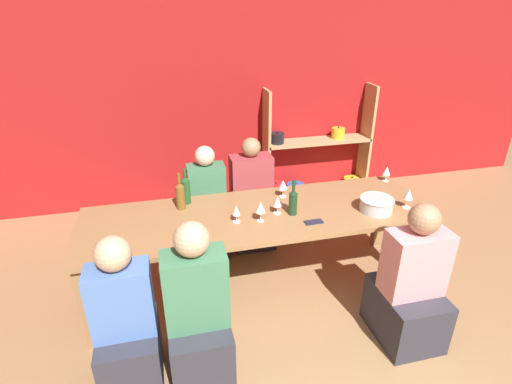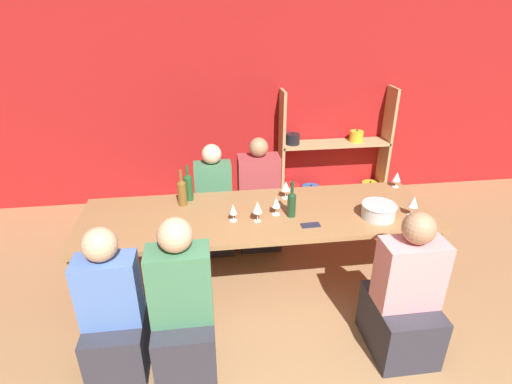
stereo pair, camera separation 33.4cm
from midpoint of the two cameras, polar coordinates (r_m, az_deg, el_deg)
wall_back_red at (r=5.05m, az=-5.39°, el=13.61°), size 8.80×0.06×2.70m
shelf_unit at (r=5.37m, az=6.40°, el=4.49°), size 1.43×0.30×1.43m
dining_table at (r=3.42m, az=-2.40°, el=-4.20°), size 2.96×0.92×0.77m
mixing_bowl at (r=3.49m, az=14.24°, el=-1.74°), size 0.29×0.29×0.12m
wine_bottle_green at (r=3.31m, az=2.45°, el=-1.41°), size 0.07×0.07×0.31m
wine_bottle_dark at (r=3.57m, az=-12.68°, el=0.29°), size 0.08×0.08×0.33m
wine_bottle_amber at (r=3.48m, az=-13.48°, el=-0.50°), size 0.08×0.08×0.33m
wine_glass_red_a at (r=3.32m, az=0.22°, el=-1.47°), size 0.07×0.07×0.16m
wine_glass_empty_a at (r=3.60m, az=1.25°, el=0.94°), size 0.08×0.08×0.16m
wine_glass_red_b at (r=3.20m, az=-2.33°, el=-2.29°), size 0.08×0.08×0.18m
wine_glass_white_a at (r=4.09m, az=15.98°, el=2.82°), size 0.08×0.08×0.15m
wine_glass_red_c at (r=3.21m, az=-5.83°, el=-2.77°), size 0.06×0.06×0.15m
wine_glass_white_b at (r=3.59m, az=18.53°, el=-0.44°), size 0.08×0.08×0.18m
cell_phone at (r=3.24m, az=5.33°, el=-4.37°), size 0.15×0.08×0.01m
person_near_a at (r=2.88m, az=-11.73°, el=-17.73°), size 0.41×0.52×1.21m
person_far_a at (r=4.14m, az=-9.16°, el=-3.10°), size 0.37×0.46×1.15m
person_near_b at (r=2.97m, az=-21.23°, el=-18.11°), size 0.39×0.49×1.15m
person_far_b at (r=4.25m, az=-2.93°, el=-2.00°), size 0.42×0.53×1.18m
person_near_c at (r=3.24m, az=18.26°, el=-13.49°), size 0.44×0.55×1.16m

